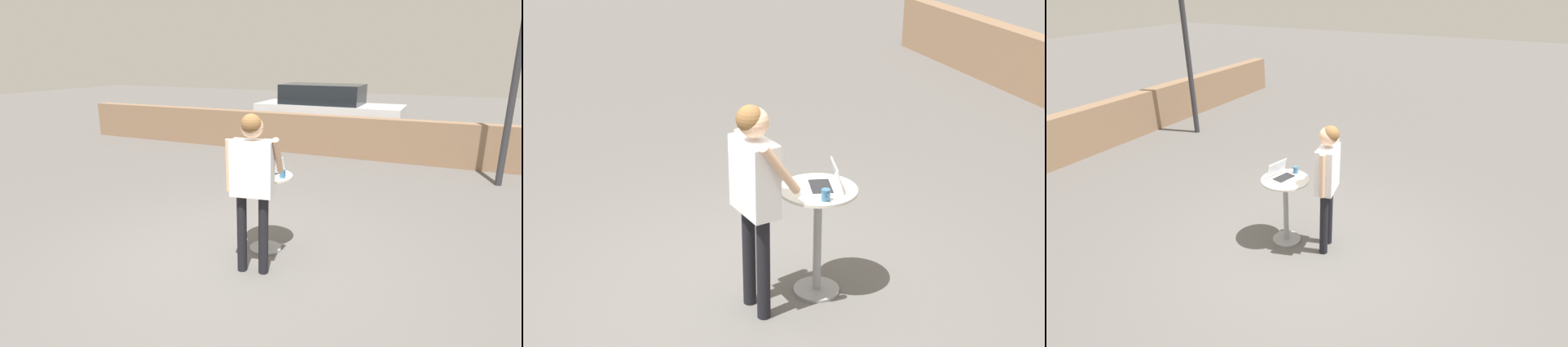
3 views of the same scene
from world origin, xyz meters
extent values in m
plane|color=#5B5956|center=(0.00, 0.00, 0.00)|extent=(50.00, 50.00, 0.00)
cube|color=#84664C|center=(0.00, 5.88, 0.49)|extent=(15.55, 0.35, 0.98)
cylinder|color=gray|center=(0.15, 0.47, 0.01)|extent=(0.40, 0.40, 0.03)
cylinder|color=gray|center=(0.15, 0.47, 0.49)|extent=(0.07, 0.07, 0.93)
cylinder|color=beige|center=(0.15, 0.47, 0.96)|extent=(0.65, 0.65, 0.02)
cube|color=silver|center=(0.15, 0.49, 0.99)|extent=(0.37, 0.29, 0.02)
cube|color=black|center=(0.15, 0.49, 1.00)|extent=(0.32, 0.24, 0.00)
cube|color=silver|center=(0.18, 0.62, 1.09)|extent=(0.33, 0.14, 0.20)
cube|color=white|center=(0.18, 0.61, 1.09)|extent=(0.30, 0.12, 0.18)
cylinder|color=#336084|center=(0.38, 0.43, 1.03)|extent=(0.07, 0.07, 0.10)
torus|color=#336084|center=(0.42, 0.43, 1.03)|extent=(0.04, 0.01, 0.04)
cylinder|color=black|center=(0.12, -0.13, 0.45)|extent=(0.11, 0.11, 0.91)
cylinder|color=black|center=(0.36, -0.09, 0.45)|extent=(0.11, 0.11, 0.91)
cube|color=silver|center=(0.24, -0.11, 1.21)|extent=(0.48, 0.30, 0.60)
sphere|color=#DBAD89|center=(0.24, -0.11, 1.65)|extent=(0.24, 0.24, 0.24)
sphere|color=brown|center=(0.24, -0.14, 1.68)|extent=(0.22, 0.22, 0.22)
cylinder|color=#DBAD89|center=(-0.02, -0.15, 1.23)|extent=(0.07, 0.07, 0.57)
cylinder|color=#DBAD89|center=(0.48, 0.02, 1.34)|extent=(0.13, 0.34, 0.44)
cube|color=silver|center=(-1.32, 9.05, 0.60)|extent=(4.61, 1.78, 0.63)
cube|color=black|center=(-1.55, 9.06, 1.22)|extent=(2.55, 1.54, 0.62)
cylinder|color=black|center=(0.11, 9.83, 0.32)|extent=(0.64, 0.23, 0.63)
cylinder|color=black|center=(0.08, 8.22, 0.32)|extent=(0.64, 0.23, 0.63)
cylinder|color=black|center=(-2.73, 9.89, 0.32)|extent=(0.64, 0.23, 0.63)
cylinder|color=black|center=(-2.76, 8.27, 0.32)|extent=(0.64, 0.23, 0.63)
cylinder|color=#2D2D33|center=(3.14, 4.73, 2.22)|extent=(0.12, 0.12, 4.44)
camera|label=1|loc=(2.00, -3.85, 2.33)|focal=28.00mm
camera|label=2|loc=(5.12, -1.69, 3.43)|focal=50.00mm
camera|label=3|loc=(-4.06, -2.03, 3.39)|focal=28.00mm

